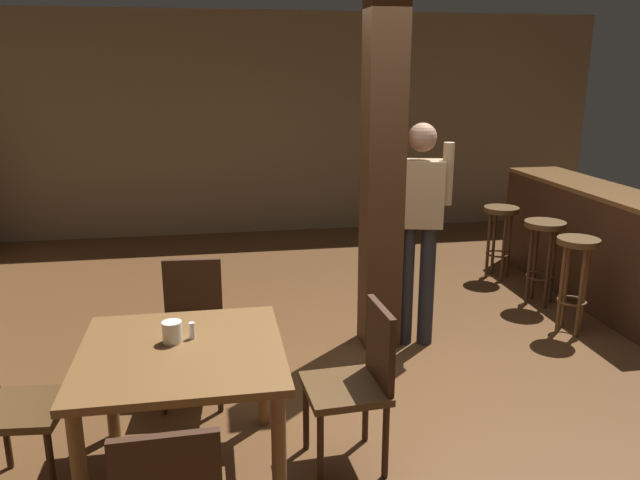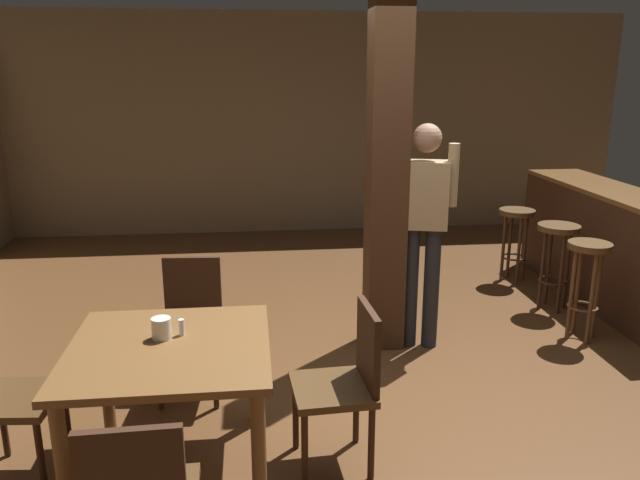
# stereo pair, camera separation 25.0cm
# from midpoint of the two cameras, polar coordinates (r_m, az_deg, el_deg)

# --- Properties ---
(ground_plane) EXTENTS (10.80, 10.80, 0.00)m
(ground_plane) POSITION_cam_midpoint_polar(r_m,az_deg,el_deg) (4.34, 8.53, -13.65)
(ground_plane) COLOR brown
(wall_back) EXTENTS (8.00, 0.10, 2.80)m
(wall_back) POSITION_cam_midpoint_polar(r_m,az_deg,el_deg) (8.25, 0.86, 10.52)
(wall_back) COLOR #756047
(wall_back) RESTS_ON ground_plane
(pillar) EXTENTS (0.28, 0.28, 2.80)m
(pillar) POSITION_cam_midpoint_polar(r_m,az_deg,el_deg) (4.64, 7.70, 6.63)
(pillar) COLOR #422816
(pillar) RESTS_ON ground_plane
(dining_table) EXTENTS (1.02, 1.02, 0.73)m
(dining_table) POSITION_cam_midpoint_polar(r_m,az_deg,el_deg) (3.33, -11.42, -11.14)
(dining_table) COLOR brown
(dining_table) RESTS_ON ground_plane
(chair_north) EXTENTS (0.45, 0.45, 0.89)m
(chair_north) POSITION_cam_midpoint_polar(r_m,az_deg,el_deg) (4.18, -10.01, -7.19)
(chair_north) COLOR #4C3319
(chair_north) RESTS_ON ground_plane
(chair_east) EXTENTS (0.44, 0.44, 0.89)m
(chair_east) POSITION_cam_midpoint_polar(r_m,az_deg,el_deg) (3.39, 4.58, -12.52)
(chair_east) COLOR #4C3319
(chair_east) RESTS_ON ground_plane
(napkin_cup) EXTENTS (0.10, 0.10, 0.11)m
(napkin_cup) POSITION_cam_midpoint_polar(r_m,az_deg,el_deg) (3.35, -12.22, -7.91)
(napkin_cup) COLOR silver
(napkin_cup) RESTS_ON dining_table
(salt_shaker) EXTENTS (0.03, 0.03, 0.09)m
(salt_shaker) POSITION_cam_midpoint_polar(r_m,az_deg,el_deg) (3.37, -10.48, -7.87)
(salt_shaker) COLOR silver
(salt_shaker) RESTS_ON dining_table
(standing_person) EXTENTS (0.47, 0.28, 1.72)m
(standing_person) POSITION_cam_midpoint_polar(r_m,az_deg,el_deg) (4.72, 10.97, 1.72)
(standing_person) COLOR tan
(standing_person) RESTS_ON ground_plane
(bar_counter) EXTENTS (0.56, 2.38, 1.05)m
(bar_counter) POSITION_cam_midpoint_polar(r_m,az_deg,el_deg) (6.34, 25.15, -0.38)
(bar_counter) COLOR brown
(bar_counter) RESTS_ON ground_plane
(bar_stool_near) EXTENTS (0.33, 0.33, 0.80)m
(bar_stool_near) POSITION_cam_midpoint_polar(r_m,az_deg,el_deg) (5.35, 24.50, -2.41)
(bar_stool_near) COLOR #4C3319
(bar_stool_near) RESTS_ON ground_plane
(bar_stool_mid) EXTENTS (0.36, 0.36, 0.78)m
(bar_stool_mid) POSITION_cam_midpoint_polar(r_m,az_deg,el_deg) (5.91, 22.00, -0.53)
(bar_stool_mid) COLOR #4C3319
(bar_stool_mid) RESTS_ON ground_plane
(bar_stool_far) EXTENTS (0.35, 0.35, 0.75)m
(bar_stool_far) POSITION_cam_midpoint_polar(r_m,az_deg,el_deg) (6.58, 18.52, 1.07)
(bar_stool_far) COLOR #4C3319
(bar_stool_far) RESTS_ON ground_plane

